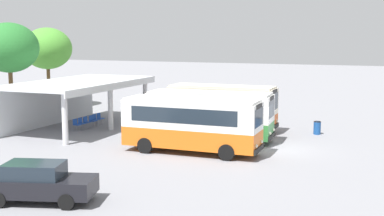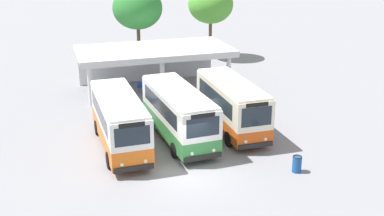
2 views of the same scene
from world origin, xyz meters
The scene contains 15 objects.
ground_plane centered at (0.00, 0.00, 0.00)m, with size 180.00×180.00×0.00m, color gray.
city_bus_nearest_orange centered at (-2.83, 4.46, 1.74)m, with size 2.39×7.96×3.13m.
city_bus_second_in_row centered at (0.77, 4.67, 1.74)m, with size 2.72×8.12×3.13m.
city_bus_middle_cream centered at (4.36, 5.02, 1.77)m, with size 2.39×7.64×3.19m.
parked_car_flank centered at (-13.20, 6.93, 0.83)m, with size 2.94×4.71×1.62m.
terminal_canopy centered at (1.73, 15.70, 2.68)m, with size 12.09×6.23×3.40m.
waiting_chair_end_by_column centered at (0.39, 14.45, 0.52)m, with size 0.46×0.46×0.86m.
waiting_chair_second_from_end centered at (1.00, 14.43, 0.52)m, with size 0.46×0.46×0.86m.
waiting_chair_middle_seat centered at (1.60, 14.40, 0.52)m, with size 0.46×0.46×0.86m.
waiting_chair_fourth_seat centered at (2.21, 14.32, 0.52)m, with size 0.46×0.46×0.86m.
waiting_chair_fifth_seat centered at (2.81, 14.42, 0.52)m, with size 0.46×0.46×0.86m.
waiting_chair_far_end_seat centered at (3.41, 14.41, 0.52)m, with size 0.46×0.46×0.86m.
roadside_tree_behind_canopy centered at (1.73, 21.21, 5.72)m, with size 4.46×4.46×7.64m.
roadside_tree_east_of_canopy centered at (9.59, 23.71, 5.45)m, with size 4.48×4.48×7.38m.
litter_bin_apron centered at (5.47, -1.41, 0.46)m, with size 0.49×0.49×0.90m.
Camera 1 is at (-29.37, -6.16, 6.66)m, focal length 47.86 mm.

